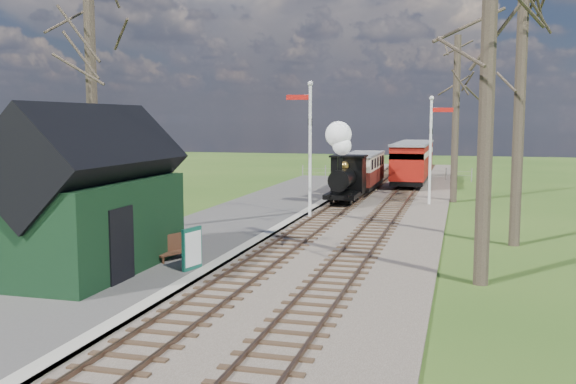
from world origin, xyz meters
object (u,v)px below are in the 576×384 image
(semaphore_near, at_px, (309,139))
(locomotive, at_px, (345,168))
(red_carriage_b, at_px, (416,159))
(coach, at_px, (362,170))
(sign_board, at_px, (192,249))
(person, at_px, (162,234))
(bench, at_px, (172,248))
(semaphore_far, at_px, (432,142))
(red_carriage_a, at_px, (410,164))
(station_shed, at_px, (91,199))

(semaphore_near, relative_size, locomotive, 1.47)
(red_carriage_b, bearing_deg, locomotive, -99.91)
(locomotive, relative_size, coach, 0.63)
(coach, distance_m, sign_board, 22.32)
(sign_board, xyz_separation_m, person, (-1.59, 1.29, 0.11))
(person, bearing_deg, bench, -99.29)
(semaphore_near, relative_size, red_carriage_b, 1.12)
(sign_board, bearing_deg, coach, 86.04)
(coach, distance_m, bench, 21.35)
(semaphore_near, bearing_deg, locomotive, 81.35)
(locomotive, distance_m, coach, 6.08)
(semaphore_far, bearing_deg, red_carriage_b, 97.26)
(locomotive, height_order, red_carriage_a, locomotive)
(semaphore_far, xyz_separation_m, person, (-7.51, -15.94, -2.43))
(semaphore_near, relative_size, coach, 0.92)
(semaphore_far, xyz_separation_m, sign_board, (-5.91, -17.22, -2.54))
(station_shed, distance_m, red_carriage_a, 27.32)
(semaphore_far, xyz_separation_m, bench, (-7.07, -16.13, -2.79))
(locomotive, xyz_separation_m, red_carriage_b, (2.61, 14.95, -0.35))
(coach, bearing_deg, station_shed, -100.57)
(locomotive, height_order, coach, locomotive)
(station_shed, distance_m, coach, 23.45)
(station_shed, relative_size, bench, 4.50)
(red_carriage_b, distance_m, person, 30.42)
(red_carriage_b, distance_m, bench, 30.54)
(station_shed, xyz_separation_m, bench, (1.60, 1.88, -1.70))
(semaphore_near, relative_size, sign_board, 5.09)
(semaphore_far, bearing_deg, locomotive, -166.88)
(semaphore_near, relative_size, person, 4.29)
(bench, bearing_deg, red_carriage_b, 80.00)
(coach, relative_size, person, 4.67)
(semaphore_near, height_order, coach, semaphore_near)
(red_carriage_a, bearing_deg, semaphore_near, -103.14)
(red_carriage_a, xyz_separation_m, sign_board, (-4.14, -25.65, -0.80))
(red_carriage_b, bearing_deg, station_shed, -102.19)
(sign_board, distance_m, bench, 1.61)
(coach, relative_size, red_carriage_b, 1.22)
(station_shed, height_order, coach, station_shed)
(red_carriage_b, xyz_separation_m, person, (-5.73, -29.87, -0.69))
(red_carriage_a, distance_m, red_carriage_b, 5.50)
(red_carriage_b, bearing_deg, semaphore_far, -82.74)
(coach, bearing_deg, semaphore_far, -49.03)
(sign_board, bearing_deg, station_shed, -164.22)
(coach, relative_size, sign_board, 5.53)
(locomotive, height_order, bench, locomotive)
(station_shed, xyz_separation_m, coach, (4.30, 23.04, -0.83))
(locomotive, bearing_deg, sign_board, -95.39)
(coach, xyz_separation_m, red_carriage_b, (2.60, 8.89, 0.17))
(semaphore_far, distance_m, locomotive, 4.71)
(station_shed, bearing_deg, red_carriage_a, 75.37)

